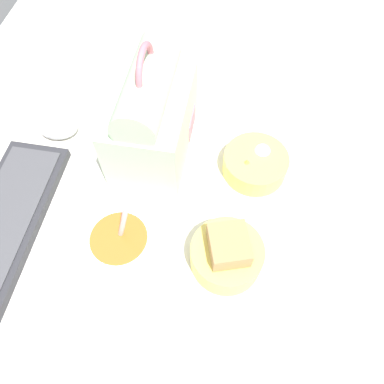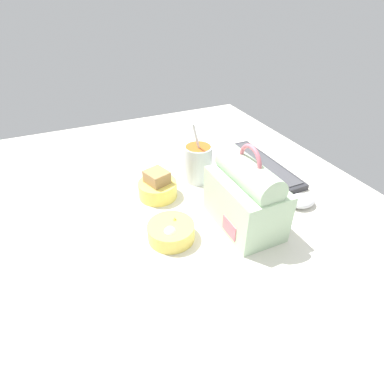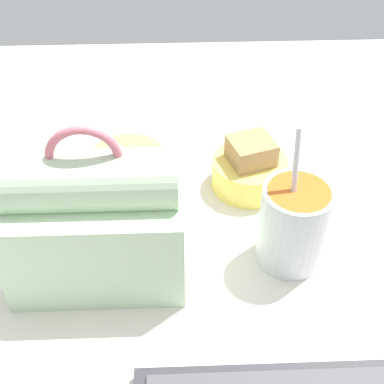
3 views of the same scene
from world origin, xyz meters
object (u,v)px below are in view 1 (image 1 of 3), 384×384
Objects in this scene: keyboard at (2,229)px; computer_mouse at (58,126)px; soup_cup at (125,253)px; bento_bowl_snacks at (255,164)px; bento_bowl_sandwich at (227,254)px; lunch_bag at (152,115)px.

keyboard is 4.39× the size of computer_mouse.
soup_cup is 28.37cm from bento_bowl_snacks.
bento_bowl_snacks is 1.48× the size of computer_mouse.
bento_bowl_sandwich is (1.12, -37.10, 2.09)cm from keyboard.
bento_bowl_sandwich is at bearing -76.29° from soup_cup.
bento_bowl_sandwich is 0.98× the size of bento_bowl_snacks.
soup_cup is 1.71× the size of bento_bowl_sandwich.
bento_bowl_sandwich is 41.29cm from computer_mouse.
lunch_bag is at bearing 82.55° from bento_bowl_snacks.
lunch_bag is at bearing -90.74° from computer_mouse.
lunch_bag is 1.95× the size of bento_bowl_snacks.
lunch_bag is 24.61cm from soup_cup.
soup_cup reaches higher than bento_bowl_snacks.
bento_bowl_sandwich is (3.59, -14.70, -2.92)cm from soup_cup.
keyboard is at bearing 91.72° from bento_bowl_sandwich.
computer_mouse is (0.25, 19.33, -7.09)cm from lunch_bag.
lunch_bag is 20.59cm from computer_mouse.
lunch_bag reaches higher than bento_bowl_sandwich.
computer_mouse is at bearing -4.21° from keyboard.
bento_bowl_sandwich reaches higher than computer_mouse.
bento_bowl_snacks is at bearing -64.02° from keyboard.
lunch_bag reaches higher than soup_cup.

